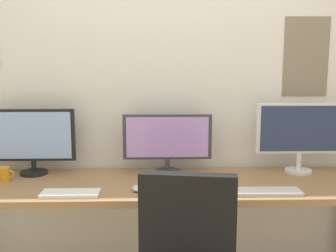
{
  "coord_description": "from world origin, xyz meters",
  "views": [
    {
      "loc": [
        -0.06,
        -1.77,
        1.47
      ],
      "look_at": [
        0.0,
        0.65,
        1.09
      ],
      "focal_mm": 41.82,
      "sensor_mm": 36.0,
      "label": 1
    }
  ],
  "objects_px": {
    "monitor_center": "(167,140)",
    "coffee_mug": "(4,174)",
    "monitor_right": "(300,132)",
    "keyboard_right": "(267,192)",
    "keyboard_left": "(70,193)",
    "desk": "(168,189)",
    "mouse_right_side": "(220,190)",
    "monitor_left": "(32,139)",
    "mouse_left_side": "(137,188)"
  },
  "relations": [
    {
      "from": "monitor_right",
      "to": "keyboard_right",
      "type": "relative_size",
      "value": 1.54
    },
    {
      "from": "monitor_left",
      "to": "mouse_right_side",
      "type": "bearing_deg",
      "value": -19.2
    },
    {
      "from": "keyboard_left",
      "to": "mouse_right_side",
      "type": "xyz_separation_m",
      "value": [
        0.85,
        0.03,
        0.01
      ]
    },
    {
      "from": "keyboard_left",
      "to": "desk",
      "type": "bearing_deg",
      "value": 22.33
    },
    {
      "from": "monitor_right",
      "to": "monitor_left",
      "type": "bearing_deg",
      "value": 180.0
    },
    {
      "from": "keyboard_right",
      "to": "mouse_left_side",
      "type": "xyz_separation_m",
      "value": [
        -0.75,
        0.07,
        0.01
      ]
    },
    {
      "from": "keyboard_left",
      "to": "monitor_left",
      "type": "bearing_deg",
      "value": 127.55
    },
    {
      "from": "keyboard_right",
      "to": "mouse_left_side",
      "type": "distance_m",
      "value": 0.75
    },
    {
      "from": "monitor_right",
      "to": "mouse_left_side",
      "type": "xyz_separation_m",
      "value": [
        -1.09,
        -0.38,
        -0.26
      ]
    },
    {
      "from": "keyboard_left",
      "to": "keyboard_right",
      "type": "bearing_deg",
      "value": 0.0
    },
    {
      "from": "monitor_right",
      "to": "mouse_right_side",
      "type": "xyz_separation_m",
      "value": [
        -0.61,
        -0.42,
        -0.26
      ]
    },
    {
      "from": "desk",
      "to": "keyboard_right",
      "type": "relative_size",
      "value": 6.94
    },
    {
      "from": "coffee_mug",
      "to": "monitor_right",
      "type": "bearing_deg",
      "value": 4.75
    },
    {
      "from": "monitor_right",
      "to": "keyboard_left",
      "type": "height_order",
      "value": "monitor_right"
    },
    {
      "from": "monitor_right",
      "to": "mouse_left_side",
      "type": "height_order",
      "value": "monitor_right"
    },
    {
      "from": "monitor_left",
      "to": "keyboard_right",
      "type": "distance_m",
      "value": 1.54
    },
    {
      "from": "monitor_center",
      "to": "mouse_left_side",
      "type": "relative_size",
      "value": 6.22
    },
    {
      "from": "mouse_right_side",
      "to": "monitor_left",
      "type": "bearing_deg",
      "value": 160.8
    },
    {
      "from": "monitor_left",
      "to": "monitor_center",
      "type": "height_order",
      "value": "monitor_left"
    },
    {
      "from": "monitor_right",
      "to": "mouse_right_side",
      "type": "distance_m",
      "value": 0.78
    },
    {
      "from": "desk",
      "to": "coffee_mug",
      "type": "height_order",
      "value": "coffee_mug"
    },
    {
      "from": "desk",
      "to": "keyboard_right",
      "type": "height_order",
      "value": "keyboard_right"
    },
    {
      "from": "monitor_left",
      "to": "monitor_center",
      "type": "bearing_deg",
      "value": -0.0
    },
    {
      "from": "desk",
      "to": "keyboard_right",
      "type": "bearing_deg",
      "value": -22.33
    },
    {
      "from": "monitor_left",
      "to": "mouse_right_side",
      "type": "xyz_separation_m",
      "value": [
        1.19,
        -0.42,
        -0.23
      ]
    },
    {
      "from": "desk",
      "to": "mouse_right_side",
      "type": "height_order",
      "value": "mouse_right_side"
    },
    {
      "from": "monitor_center",
      "to": "mouse_left_side",
      "type": "distance_m",
      "value": 0.47
    },
    {
      "from": "mouse_right_side",
      "to": "coffee_mug",
      "type": "distance_m",
      "value": 1.35
    },
    {
      "from": "mouse_left_side",
      "to": "mouse_right_side",
      "type": "bearing_deg",
      "value": -4.64
    },
    {
      "from": "mouse_left_side",
      "to": "mouse_right_side",
      "type": "xyz_separation_m",
      "value": [
        0.48,
        -0.04,
        0.0
      ]
    },
    {
      "from": "keyboard_right",
      "to": "keyboard_left",
      "type": "bearing_deg",
      "value": 180.0
    },
    {
      "from": "monitor_right",
      "to": "mouse_left_side",
      "type": "distance_m",
      "value": 1.18
    },
    {
      "from": "keyboard_right",
      "to": "monitor_center",
      "type": "bearing_deg",
      "value": 141.7
    },
    {
      "from": "monitor_center",
      "to": "monitor_right",
      "type": "relative_size",
      "value": 1.0
    },
    {
      "from": "monitor_center",
      "to": "coffee_mug",
      "type": "bearing_deg",
      "value": -171.18
    },
    {
      "from": "desk",
      "to": "monitor_left",
      "type": "height_order",
      "value": "monitor_left"
    },
    {
      "from": "monitor_left",
      "to": "mouse_right_side",
      "type": "distance_m",
      "value": 1.28
    },
    {
      "from": "desk",
      "to": "monitor_center",
      "type": "relative_size",
      "value": 4.5
    },
    {
      "from": "mouse_right_side",
      "to": "coffee_mug",
      "type": "relative_size",
      "value": 0.91
    },
    {
      "from": "monitor_right",
      "to": "coffee_mug",
      "type": "relative_size",
      "value": 5.62
    },
    {
      "from": "monitor_left",
      "to": "keyboard_right",
      "type": "bearing_deg",
      "value": -16.86
    },
    {
      "from": "desk",
      "to": "monitor_left",
      "type": "bearing_deg",
      "value": 166.72
    },
    {
      "from": "keyboard_left",
      "to": "mouse_left_side",
      "type": "height_order",
      "value": "mouse_left_side"
    },
    {
      "from": "monitor_left",
      "to": "mouse_left_side",
      "type": "relative_size",
      "value": 5.88
    },
    {
      "from": "monitor_center",
      "to": "keyboard_right",
      "type": "height_order",
      "value": "monitor_center"
    },
    {
      "from": "monitor_left",
      "to": "keyboard_left",
      "type": "height_order",
      "value": "monitor_left"
    },
    {
      "from": "keyboard_right",
      "to": "coffee_mug",
      "type": "distance_m",
      "value": 1.62
    },
    {
      "from": "desk",
      "to": "coffee_mug",
      "type": "xyz_separation_m",
      "value": [
        -1.04,
        0.05,
        0.09
      ]
    },
    {
      "from": "keyboard_left",
      "to": "keyboard_right",
      "type": "distance_m",
      "value": 1.12
    },
    {
      "from": "desk",
      "to": "mouse_right_side",
      "type": "distance_m",
      "value": 0.36
    }
  ]
}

